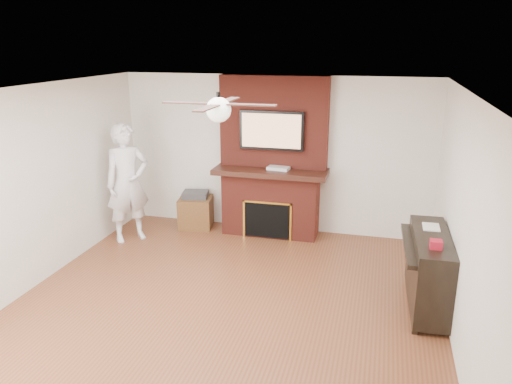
% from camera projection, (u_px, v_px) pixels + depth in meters
% --- Properties ---
extents(room_shell, '(5.36, 5.86, 2.86)m').
position_uv_depth(room_shell, '(221.00, 208.00, 5.45)').
color(room_shell, brown).
rests_on(room_shell, ground).
extents(fireplace, '(1.78, 0.64, 2.50)m').
position_uv_depth(fireplace, '(272.00, 173.00, 7.88)').
color(fireplace, maroon).
rests_on(fireplace, ground).
extents(tv, '(1.00, 0.08, 0.60)m').
position_uv_depth(tv, '(272.00, 130.00, 7.64)').
color(tv, black).
rests_on(tv, fireplace).
extents(ceiling_fan, '(1.21, 1.21, 0.31)m').
position_uv_depth(ceiling_fan, '(219.00, 109.00, 5.13)').
color(ceiling_fan, black).
rests_on(ceiling_fan, room_shell).
extents(person, '(0.79, 0.80, 1.83)m').
position_uv_depth(person, '(128.00, 183.00, 7.61)').
color(person, silver).
rests_on(person, ground).
extents(side_table, '(0.61, 0.61, 0.61)m').
position_uv_depth(side_table, '(196.00, 210.00, 8.33)').
color(side_table, '#553418').
rests_on(side_table, ground).
extents(piano, '(0.55, 1.38, 0.98)m').
position_uv_depth(piano, '(428.00, 269.00, 5.75)').
color(piano, black).
rests_on(piano, ground).
extents(cable_box, '(0.36, 0.23, 0.05)m').
position_uv_depth(cable_box, '(278.00, 168.00, 7.73)').
color(cable_box, silver).
rests_on(cable_box, fireplace).
extents(candle_orange, '(0.07, 0.07, 0.11)m').
position_uv_depth(candle_orange, '(260.00, 231.00, 8.03)').
color(candle_orange, orange).
rests_on(candle_orange, ground).
extents(candle_green, '(0.07, 0.07, 0.09)m').
position_uv_depth(candle_green, '(264.00, 232.00, 8.02)').
color(candle_green, '#528B37').
rests_on(candle_green, ground).
extents(candle_cream, '(0.08, 0.08, 0.12)m').
position_uv_depth(candle_cream, '(274.00, 233.00, 7.96)').
color(candle_cream, beige).
rests_on(candle_cream, ground).
extents(candle_blue, '(0.06, 0.06, 0.08)m').
position_uv_depth(candle_blue, '(284.00, 235.00, 7.94)').
color(candle_blue, '#315B94').
rests_on(candle_blue, ground).
extents(candle_cream_extra, '(0.08, 0.08, 0.12)m').
position_uv_depth(candle_cream_extra, '(269.00, 232.00, 7.98)').
color(candle_cream_extra, '#A6B993').
rests_on(candle_cream_extra, ground).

